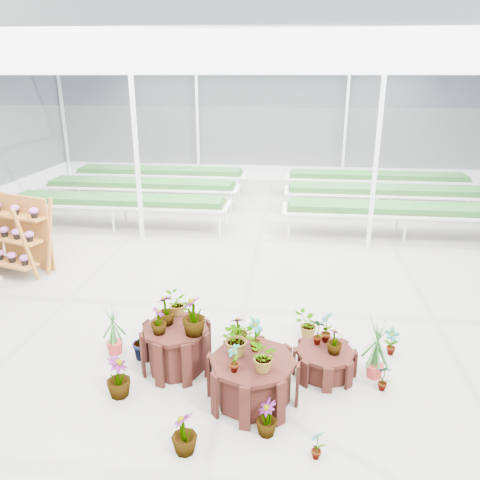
# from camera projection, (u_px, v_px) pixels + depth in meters

# --- Properties ---
(ground_plane) EXTENTS (24.00, 24.00, 0.00)m
(ground_plane) POSITION_uv_depth(u_px,v_px,m) (232.00, 315.00, 8.66)
(ground_plane) COLOR gray
(ground_plane) RESTS_ON ground
(greenhouse_shell) EXTENTS (18.00, 24.00, 4.50)m
(greenhouse_shell) POSITION_uv_depth(u_px,v_px,m) (232.00, 197.00, 7.91)
(greenhouse_shell) COLOR white
(greenhouse_shell) RESTS_ON ground
(steel_frame) EXTENTS (18.00, 24.00, 4.50)m
(steel_frame) POSITION_uv_depth(u_px,v_px,m) (232.00, 197.00, 7.91)
(steel_frame) COLOR silver
(steel_frame) RESTS_ON ground
(nursery_benches) EXTENTS (16.00, 7.00, 0.84)m
(nursery_benches) POSITION_uv_depth(u_px,v_px,m) (261.00, 198.00, 15.26)
(nursery_benches) COLOR silver
(nursery_benches) RESTS_ON ground
(plinth_tall) EXTENTS (1.25, 1.25, 0.69)m
(plinth_tall) POSITION_uv_depth(u_px,v_px,m) (177.00, 348.00, 6.99)
(plinth_tall) COLOR black
(plinth_tall) RESTS_ON ground
(plinth_mid) EXTENTS (1.29, 1.29, 0.63)m
(plinth_mid) POSITION_uv_depth(u_px,v_px,m) (253.00, 380.00, 6.31)
(plinth_mid) COLOR black
(plinth_mid) RESTS_ON ground
(plinth_low) EXTENTS (0.94, 0.94, 0.40)m
(plinth_low) POSITION_uv_depth(u_px,v_px,m) (324.00, 362.00, 6.89)
(plinth_low) COLOR black
(plinth_low) RESTS_ON ground
(shelf_rack) EXTENTS (1.77, 1.28, 1.68)m
(shelf_rack) POSITION_uv_depth(u_px,v_px,m) (13.00, 236.00, 10.31)
(shelf_rack) COLOR #965920
(shelf_rack) RESTS_ON ground
(nursery_plants) EXTENTS (4.69, 3.22, 1.31)m
(nursery_plants) POSITION_uv_depth(u_px,v_px,m) (223.00, 339.00, 6.88)
(nursery_plants) COLOR #235322
(nursery_plants) RESTS_ON ground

